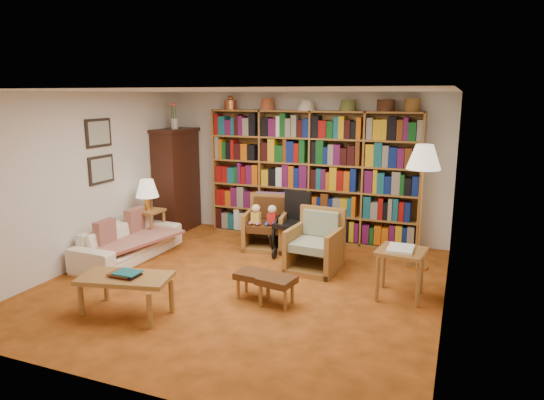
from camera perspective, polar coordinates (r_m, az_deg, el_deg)
The scene contains 23 objects.
floor at distance 6.53m, azimuth -3.39°, elevation -9.81°, with size 5.00×5.00×0.00m, color #BB591C.
ceiling at distance 6.05m, azimuth -3.70°, elevation 12.71°, with size 5.00×5.00×0.00m, color white.
wall_back at distance 8.47m, azimuth 3.65°, elevation 4.08°, with size 5.00×5.00×0.00m, color silver.
wall_front at distance 4.11m, azimuth -18.50°, elevation -5.35°, with size 5.00×5.00×0.00m, color silver.
wall_left at distance 7.56m, azimuth -20.99°, elevation 2.31°, with size 5.00×5.00×0.00m, color silver.
wall_right at distance 5.61m, azimuth 20.30°, elevation -0.87°, with size 5.00×5.00×0.00m, color silver.
bookshelf at distance 8.26m, azimuth 4.60°, elevation 3.30°, with size 3.60×0.30×2.42m.
curio_cabinet at distance 9.02m, azimuth -11.15°, elevation 2.48°, with size 0.50×0.95×2.40m.
framed_pictures at distance 7.72m, azimuth -19.59°, elevation 5.41°, with size 0.03×0.52×0.97m.
sofa at distance 7.70m, azimuth -16.52°, elevation -4.73°, with size 0.72×1.83×0.53m, color white.
sofa_throw at distance 7.66m, azimuth -16.24°, elevation -4.54°, with size 0.81×1.51×0.04m, color beige.
cushion_left at distance 7.99m, azimuth -15.80°, elevation -2.70°, with size 0.13×0.40×0.40m, color maroon.
cushion_right at distance 7.47m, azimuth -19.04°, elevation -3.95°, with size 0.12×0.38×0.38m, color maroon.
side_table_lamp at distance 8.22m, azimuth -14.30°, elevation -2.18°, with size 0.43×0.43×0.61m.
table_lamp at distance 8.12m, azimuth -14.49°, elevation 1.23°, with size 0.37×0.37×0.51m.
armchair_leather at distance 7.95m, azimuth -0.42°, elevation -3.02°, with size 0.79×0.82×0.86m.
armchair_sage at distance 7.00m, azimuth 5.21°, elevation -5.43°, with size 0.75×0.77×0.86m.
wheelchair at distance 7.61m, azimuth 2.71°, elevation -3.02°, with size 0.58×0.78×0.98m.
floor_lamp at distance 7.04m, azimuth 17.41°, elevation 4.27°, with size 0.47×0.47×1.79m.
side_table_papers at distance 6.14m, azimuth 14.93°, elevation -6.54°, with size 0.61×0.61×0.64m.
footstool_a at distance 6.02m, azimuth -2.25°, elevation -8.97°, with size 0.42×0.37×0.33m.
footstool_b at distance 5.80m, azimuth 0.55°, elevation -9.65°, with size 0.46×0.41×0.35m.
coffee_table at distance 5.78m, azimuth -16.88°, elevation -9.09°, with size 1.11×0.72×0.51m.
Camera 1 is at (2.57, -5.48, 2.45)m, focal length 32.00 mm.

